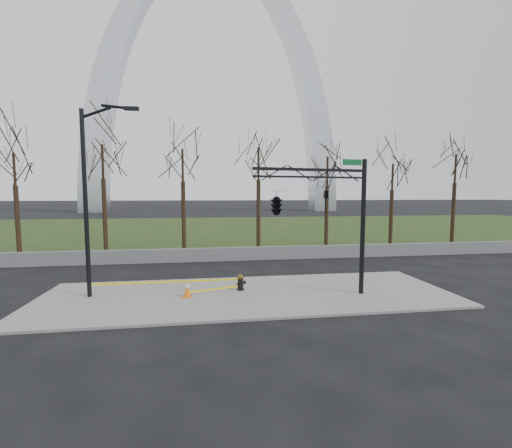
{
  "coord_description": "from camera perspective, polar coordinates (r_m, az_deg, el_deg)",
  "views": [
    {
      "loc": [
        -1.78,
        -14.33,
        4.48
      ],
      "look_at": [
        0.62,
        2.0,
        3.02
      ],
      "focal_mm": 23.36,
      "sensor_mm": 36.0,
      "label": 1
    }
  ],
  "objects": [
    {
      "name": "tree_row",
      "position": [
        26.35,
        -5.99,
        4.76
      ],
      "size": [
        44.64,
        4.0,
        8.71
      ],
      "color": "black",
      "rests_on": "ground"
    },
    {
      "name": "ground",
      "position": [
        15.12,
        -1.24,
        -12.17
      ],
      "size": [
        500.0,
        500.0,
        0.0
      ],
      "primitive_type": "plane",
      "color": "black",
      "rests_on": "ground"
    },
    {
      "name": "traffic_cone",
      "position": [
        14.85,
        -11.72,
        -10.86
      ],
      "size": [
        0.39,
        0.39,
        0.67
      ],
      "rotation": [
        0.0,
        0.0,
        -0.16
      ],
      "color": "orange",
      "rests_on": "sidewalk"
    },
    {
      "name": "caution_tape",
      "position": [
        15.4,
        -12.83,
        -9.96
      ],
      "size": [
        6.54,
        0.67,
        0.4
      ],
      "color": "yellow",
      "rests_on": "ground"
    },
    {
      "name": "guardrail",
      "position": [
        22.76,
        -3.75,
        -5.14
      ],
      "size": [
        60.0,
        0.3,
        0.9
      ],
      "primitive_type": "cube",
      "color": "#59595B",
      "rests_on": "ground"
    },
    {
      "name": "traffic_signal_mast",
      "position": [
        13.72,
        6.55,
        3.64
      ],
      "size": [
        5.07,
        2.53,
        6.0
      ],
      "rotation": [
        0.0,
        0.0,
        0.12
      ],
      "color": "black",
      "rests_on": "ground"
    },
    {
      "name": "gateway_arch",
      "position": [
        93.64,
        -7.46,
        22.44
      ],
      "size": [
        66.0,
        6.0,
        65.0
      ],
      "primitive_type": null,
      "color": "silver",
      "rests_on": "ground"
    },
    {
      "name": "street_light",
      "position": [
        15.67,
        -26.47,
        5.32
      ],
      "size": [
        2.39,
        0.31,
        8.21
      ],
      "rotation": [
        0.0,
        0.0,
        -0.05
      ],
      "color": "black",
      "rests_on": "ground"
    },
    {
      "name": "grass_strip",
      "position": [
        44.59,
        -6.03,
        -0.69
      ],
      "size": [
        120.0,
        40.0,
        0.06
      ],
      "primitive_type": "cube",
      "color": "#1F3111",
      "rests_on": "ground"
    },
    {
      "name": "sidewalk",
      "position": [
        15.11,
        -1.24,
        -11.99
      ],
      "size": [
        18.0,
        6.0,
        0.1
      ],
      "primitive_type": "cube",
      "color": "slate",
      "rests_on": "ground"
    },
    {
      "name": "fire_hydrant",
      "position": [
        15.54,
        -2.63,
        -9.94
      ],
      "size": [
        0.48,
        0.34,
        0.78
      ],
      "rotation": [
        0.0,
        0.0,
        0.43
      ],
      "color": "black",
      "rests_on": "sidewalk"
    }
  ]
}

